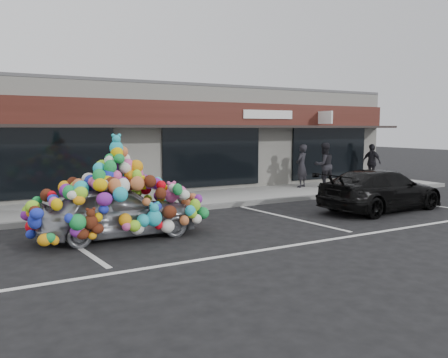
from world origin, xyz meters
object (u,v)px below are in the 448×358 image
toy_car (118,204)px  pedestrian_c (371,162)px  pedestrian_a (302,166)px  pedestrian_b (324,165)px  black_sedan (381,190)px

toy_car → pedestrian_c: 13.75m
pedestrian_a → pedestrian_c: size_ratio=1.03×
pedestrian_c → pedestrian_b: bearing=-83.2°
pedestrian_a → toy_car: bearing=-2.6°
pedestrian_b → toy_car: bearing=28.4°
toy_car → black_sedan: toy_car is taller
black_sedan → pedestrian_b: bearing=-22.3°
pedestrian_a → pedestrian_c: (4.29, 0.28, -0.03)m
toy_car → pedestrian_a: toy_car is taller
toy_car → pedestrian_b: (9.56, 3.75, 0.29)m
pedestrian_a → pedestrian_b: 0.94m
black_sedan → pedestrian_a: 4.75m
black_sedan → pedestrian_b: pedestrian_b is taller
pedestrian_c → toy_car: bearing=-75.6°
black_sedan → pedestrian_a: size_ratio=2.52×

